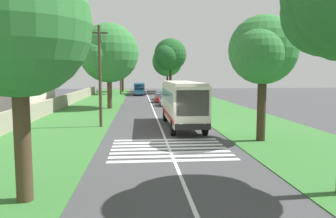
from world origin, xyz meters
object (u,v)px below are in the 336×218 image
at_px(trailing_car_1, 161,98).
at_px(roadside_tree_left_1, 108,54).
at_px(roadside_tree_left_3, 120,55).
at_px(roadside_tree_left_0, 122,59).
at_px(trailing_car_0, 167,101).
at_px(trailing_minibus_0, 139,88).
at_px(utility_pole, 100,75).
at_px(coach_bus, 182,101).
at_px(roadside_tree_right_1, 166,62).
at_px(trailing_car_2, 161,96).
at_px(roadside_tree_right_2, 169,56).
at_px(roadside_tree_right_3, 261,53).
at_px(roadside_tree_left_2, 15,29).

bearing_deg(trailing_car_1, roadside_tree_left_1, 140.73).
distance_m(trailing_car_1, roadside_tree_left_3, 23.23).
relative_size(trailing_car_1, roadside_tree_left_0, 0.38).
height_order(trailing_car_0, trailing_minibus_0, trailing_minibus_0).
bearing_deg(roadside_tree_left_0, utility_pole, -179.00).
height_order(coach_bus, roadside_tree_right_1, roadside_tree_right_1).
relative_size(coach_bus, utility_pole, 1.36).
bearing_deg(trailing_minibus_0, trailing_car_2, -162.26).
xyz_separation_m(trailing_car_1, roadside_tree_right_1, (31.72, -3.49, 6.62)).
bearing_deg(roadside_tree_right_2, roadside_tree_left_1, 161.44).
bearing_deg(roadside_tree_right_2, roadside_tree_right_1, -0.74).
height_order(roadside_tree_left_0, roadside_tree_right_1, roadside_tree_left_0).
xyz_separation_m(roadside_tree_left_3, utility_pole, (-44.36, -0.86, -4.14)).
relative_size(trailing_minibus_0, roadside_tree_left_1, 0.56).
xyz_separation_m(roadside_tree_left_3, roadside_tree_right_3, (-51.02, -11.78, -2.70)).
relative_size(coach_bus, roadside_tree_right_3, 1.38).
xyz_separation_m(trailing_car_1, roadside_tree_right_3, (-30.41, -4.38, 5.06)).
height_order(roadside_tree_right_1, utility_pole, roadside_tree_right_1).
xyz_separation_m(trailing_minibus_0, roadside_tree_right_1, (14.44, -6.81, 5.74)).
bearing_deg(coach_bus, roadside_tree_right_3, -146.16).
xyz_separation_m(trailing_minibus_0, roadside_tree_right_2, (5.42, -6.70, 6.84)).
bearing_deg(trailing_minibus_0, trailing_car_0, -170.72).
distance_m(coach_bus, roadside_tree_right_1, 56.16).
bearing_deg(roadside_tree_right_1, trailing_car_2, 173.24).
relative_size(roadside_tree_right_2, roadside_tree_right_3, 1.51).
distance_m(roadside_tree_left_3, roadside_tree_right_2, 10.97).
bearing_deg(roadside_tree_right_1, roadside_tree_right_3, -179.18).
distance_m(roadside_tree_left_1, roadside_tree_left_3, 29.47).
xyz_separation_m(roadside_tree_right_1, utility_pole, (-55.46, 10.03, -2.99)).
bearing_deg(roadside_tree_left_3, trailing_minibus_0, -129.32).
bearing_deg(roadside_tree_left_1, trailing_car_0, -66.76).
xyz_separation_m(trailing_car_1, roadside_tree_right_2, (22.70, -3.37, 7.72)).
distance_m(trailing_car_1, utility_pole, 24.89).
height_order(trailing_car_1, roadside_tree_right_1, roadside_tree_right_1).
relative_size(trailing_car_0, trailing_car_1, 1.00).
distance_m(trailing_minibus_0, roadside_tree_right_2, 11.00).
distance_m(roadside_tree_left_2, utility_pole, 16.14).
bearing_deg(trailing_minibus_0, roadside_tree_left_0, 17.25).
bearing_deg(trailing_car_0, roadside_tree_right_3, -170.92).
bearing_deg(roadside_tree_right_2, trailing_car_0, 174.00).
distance_m(trailing_minibus_0, utility_pole, 41.24).
bearing_deg(roadside_tree_left_3, coach_bus, -170.41).
xyz_separation_m(trailing_car_0, roadside_tree_left_1, (-3.27, 7.62, 6.15)).
height_order(trailing_car_1, roadside_tree_left_0, roadside_tree_left_0).
height_order(roadside_tree_left_2, roadside_tree_right_3, roadside_tree_left_2).
xyz_separation_m(coach_bus, roadside_tree_left_3, (44.72, 7.55, 6.28)).
distance_m(trailing_car_1, roadside_tree_right_3, 31.14).
distance_m(trailing_minibus_0, roadside_tree_right_3, 48.48).
bearing_deg(utility_pole, trailing_car_1, -15.40).
bearing_deg(roadside_tree_right_3, trailing_car_1, 8.20).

